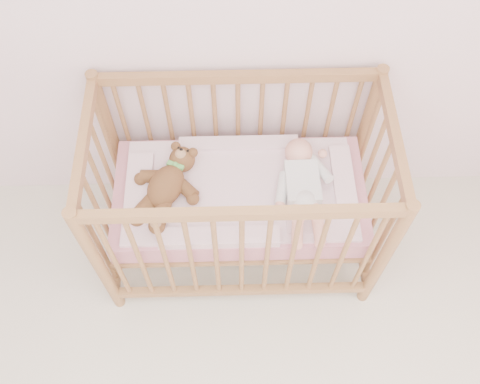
{
  "coord_description": "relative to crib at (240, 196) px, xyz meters",
  "views": [
    {
      "loc": [
        0.13,
        0.27,
        2.75
      ],
      "look_at": [
        0.16,
        1.55,
        0.62
      ],
      "focal_mm": 40.0,
      "sensor_mm": 36.0,
      "label": 1
    }
  ],
  "objects": [
    {
      "name": "teddy_bear",
      "position": [
        -0.35,
        -0.02,
        0.15
      ],
      "size": [
        0.52,
        0.59,
        0.14
      ],
      "primitive_type": null,
      "rotation": [
        0.0,
        0.0,
        -0.43
      ],
      "color": "brown",
      "rests_on": "blanket"
    },
    {
      "name": "crib",
      "position": [
        0.0,
        0.0,
        0.0
      ],
      "size": [
        1.36,
        0.76,
        1.0
      ],
      "primitive_type": null,
      "color": "#9D6942",
      "rests_on": "floor"
    },
    {
      "name": "blanket",
      "position": [
        0.0,
        0.0,
        0.06
      ],
      "size": [
        1.1,
        0.58,
        0.06
      ],
      "primitive_type": null,
      "color": "#F3A7BA",
      "rests_on": "mattress"
    },
    {
      "name": "mattress",
      "position": [
        0.0,
        0.0,
        -0.01
      ],
      "size": [
        1.22,
        0.62,
        0.13
      ],
      "primitive_type": "cube",
      "color": "#C97D8B",
      "rests_on": "crib"
    },
    {
      "name": "baby",
      "position": [
        0.29,
        -0.02,
        0.14
      ],
      "size": [
        0.3,
        0.61,
        0.14
      ],
      "primitive_type": null,
      "rotation": [
        0.0,
        0.0,
        0.02
      ],
      "color": "white",
      "rests_on": "blanket"
    }
  ]
}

